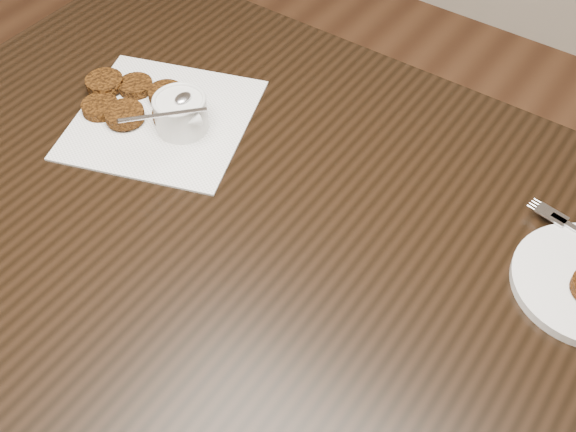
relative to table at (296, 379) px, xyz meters
The scene contains 4 objects.
table is the anchor object (origin of this frame).
napkin 0.53m from the table, 163.25° to the left, with size 0.29×0.29×0.00m, color white.
sauce_ramekin 0.55m from the table, 160.63° to the left, with size 0.12×0.12×0.12m, color silver, non-canonical shape.
patty_cluster 0.58m from the table, 165.89° to the left, with size 0.23×0.23×0.02m, color #68360D, non-canonical shape.
Camera 1 is at (0.41, -0.37, 1.55)m, focal length 44.08 mm.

